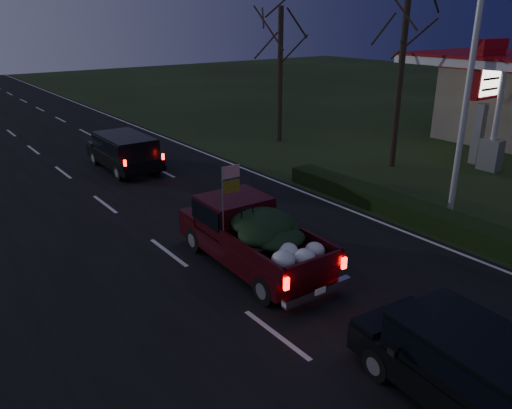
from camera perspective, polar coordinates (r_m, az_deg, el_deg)
ground at (r=11.15m, az=2.32°, el=-14.68°), size 120.00×120.00×0.00m
road_asphalt at (r=11.14m, az=2.32°, el=-14.64°), size 14.00×120.00×0.02m
hedge_row at (r=17.97m, az=15.80°, el=-0.18°), size 1.00×10.00×0.60m
light_pole at (r=17.78m, az=23.62°, el=15.89°), size 0.50×0.90×9.16m
gas_price_pylon at (r=25.03m, az=24.87°, el=12.65°), size 2.00×0.41×5.57m
gas_canopy at (r=27.20m, az=25.31°, el=14.32°), size 7.10×6.10×4.88m
bare_tree_mid at (r=23.05m, az=16.77°, el=19.58°), size 3.60×3.60×8.50m
bare_tree_far at (r=27.25m, az=2.82°, el=18.04°), size 3.60×3.60×7.00m
pickup_truck at (r=13.50m, az=-0.48°, el=-3.19°), size 2.12×5.12×2.65m
lead_suv at (r=23.01m, az=-14.80°, el=6.19°), size 1.92×4.51×1.29m
rear_suv at (r=9.54m, az=24.26°, el=-16.77°), size 2.19×4.44×1.23m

